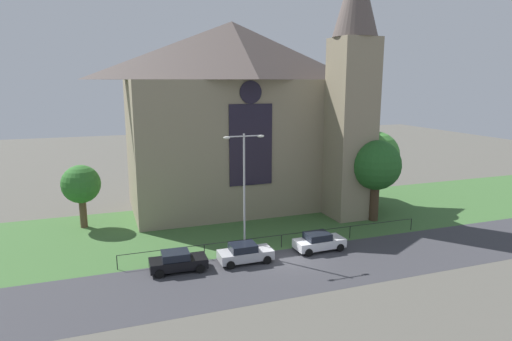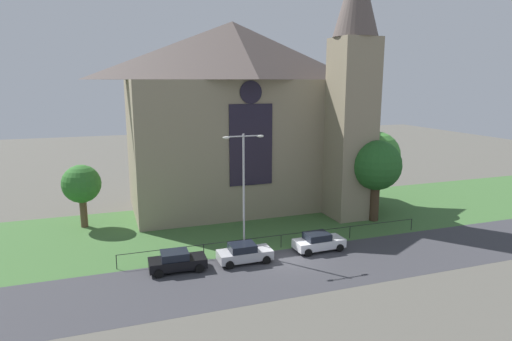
# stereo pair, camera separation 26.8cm
# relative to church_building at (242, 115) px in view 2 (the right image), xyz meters

# --- Properties ---
(ground) EXTENTS (160.00, 160.00, 0.00)m
(ground) POSITION_rel_church_building_xyz_m (-1.29, -5.81, -10.27)
(ground) COLOR #56544C
(road_asphalt) EXTENTS (120.00, 8.00, 0.01)m
(road_asphalt) POSITION_rel_church_building_xyz_m (-1.29, -17.81, -10.27)
(road_asphalt) COLOR #38383D
(road_asphalt) RESTS_ON ground
(grass_verge) EXTENTS (120.00, 20.00, 0.01)m
(grass_verge) POSITION_rel_church_building_xyz_m (-1.29, -7.81, -10.27)
(grass_verge) COLOR #3D6633
(grass_verge) RESTS_ON ground
(church_building) EXTENTS (23.20, 16.20, 26.00)m
(church_building) POSITION_rel_church_building_xyz_m (0.00, 0.00, 0.00)
(church_building) COLOR gray
(church_building) RESTS_ON ground
(iron_railing) EXTENTS (26.71, 0.07, 1.13)m
(iron_railing) POSITION_rel_church_building_xyz_m (-0.77, -13.31, -9.31)
(iron_railing) COLOR black
(iron_railing) RESTS_ON ground
(tree_right_far) EXTENTS (5.36, 5.36, 8.44)m
(tree_right_far) POSITION_rel_church_building_xyz_m (13.91, -5.03, -4.57)
(tree_right_far) COLOR brown
(tree_right_far) RESTS_ON ground
(tree_right_near) EXTENTS (4.96, 4.96, 8.17)m
(tree_right_near) POSITION_rel_church_building_xyz_m (10.96, -9.49, -4.68)
(tree_right_near) COLOR #423021
(tree_right_near) RESTS_ON ground
(tree_left_far) EXTENTS (3.64, 3.64, 6.09)m
(tree_left_far) POSITION_rel_church_building_xyz_m (-16.63, -1.94, -6.08)
(tree_left_far) COLOR brown
(tree_left_far) RESTS_ON ground
(streetlamp_near) EXTENTS (3.37, 0.26, 9.83)m
(streetlamp_near) POSITION_rel_church_building_xyz_m (-4.09, -13.41, -4.17)
(streetlamp_near) COLOR #B2B2B7
(streetlamp_near) RESTS_ON ground
(parked_car_black) EXTENTS (4.26, 2.14, 1.51)m
(parked_car_black) POSITION_rel_church_building_xyz_m (-9.87, -15.05, -9.53)
(parked_car_black) COLOR black
(parked_car_black) RESTS_ON ground
(parked_car_silver) EXTENTS (4.21, 2.04, 1.51)m
(parked_car_silver) POSITION_rel_church_building_xyz_m (-4.67, -15.21, -9.53)
(parked_car_silver) COLOR #B7B7BC
(parked_car_silver) RESTS_ON ground
(parked_car_white) EXTENTS (4.25, 2.12, 1.51)m
(parked_car_white) POSITION_rel_church_building_xyz_m (1.93, -14.92, -9.53)
(parked_car_white) COLOR silver
(parked_car_white) RESTS_ON ground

